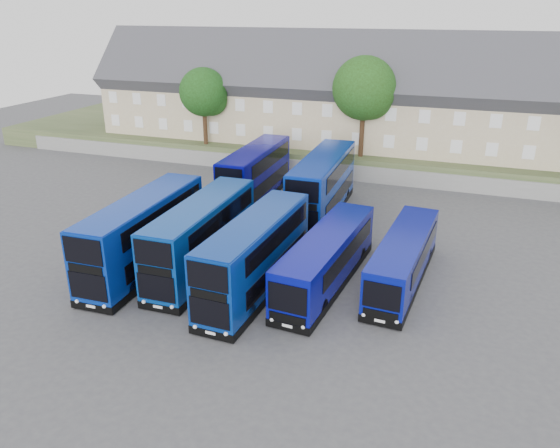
{
  "coord_description": "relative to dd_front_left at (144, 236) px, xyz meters",
  "views": [
    {
      "loc": [
        11.81,
        -24.35,
        15.21
      ],
      "look_at": [
        0.85,
        6.2,
        2.2
      ],
      "focal_mm": 35.0,
      "sensor_mm": 36.0,
      "label": 1
    }
  ],
  "objects": [
    {
      "name": "dd_front_left",
      "position": [
        0.0,
        0.0,
        0.0
      ],
      "size": [
        2.91,
        11.36,
        4.49
      ],
      "rotation": [
        0.0,
        0.0,
        0.03
      ],
      "color": "navy",
      "rests_on": "ground"
    },
    {
      "name": "coach_east_b",
      "position": [
        15.2,
        3.45,
        -0.77
      ],
      "size": [
        2.94,
        10.83,
        2.93
      ],
      "rotation": [
        0.0,
        0.0,
        -0.06
      ],
      "color": "#071087",
      "rests_on": "ground"
    },
    {
      "name": "coach_east_a",
      "position": [
        11.03,
        1.78,
        -0.68
      ],
      "size": [
        3.27,
        11.55,
        3.12
      ],
      "rotation": [
        0.0,
        0.0,
        -0.08
      ],
      "color": "#070C8A",
      "rests_on": "ground"
    },
    {
      "name": "earth_bank",
      "position": [
        6.32,
        32.42,
        -1.2
      ],
      "size": [
        80.0,
        20.0,
        2.0
      ],
      "primitive_type": "cube",
      "color": "#40502D",
      "rests_on": "ground"
    },
    {
      "name": "ground",
      "position": [
        6.32,
        -1.58,
        -2.2
      ],
      "size": [
        120.0,
        120.0,
        0.0
      ],
      "primitive_type": "plane",
      "color": "#45454A",
      "rests_on": "ground"
    },
    {
      "name": "dd_rear_left",
      "position": [
        1.47,
        14.4,
        -0.07
      ],
      "size": [
        2.74,
        10.99,
        4.35
      ],
      "rotation": [
        0.0,
        0.0,
        0.02
      ],
      "color": "#07067F",
      "rests_on": "ground"
    },
    {
      "name": "dd_front_right",
      "position": [
        7.49,
        -0.37,
        -0.09
      ],
      "size": [
        2.9,
        10.91,
        4.3
      ],
      "rotation": [
        0.0,
        0.0,
        -0.04
      ],
      "color": "navy",
      "rests_on": "ground"
    },
    {
      "name": "tree_west",
      "position": [
        -7.53,
        23.51,
        4.85
      ],
      "size": [
        4.8,
        4.8,
        7.65
      ],
      "color": "#382314",
      "rests_on": "earth_bank"
    },
    {
      "name": "dd_front_mid",
      "position": [
        3.46,
        0.98,
        -0.07
      ],
      "size": [
        2.68,
        10.98,
        4.34
      ],
      "rotation": [
        0.0,
        0.0,
        0.02
      ],
      "color": "navy",
      "rests_on": "ground"
    },
    {
      "name": "dd_rear_right",
      "position": [
        7.69,
        12.79,
        0.08
      ],
      "size": [
        3.01,
        11.74,
        4.64
      ],
      "rotation": [
        0.0,
        0.0,
        0.03
      ],
      "color": "#082B9C",
      "rests_on": "ground"
    },
    {
      "name": "terrace_row",
      "position": [
        12.32,
        28.42,
        4.39
      ],
      "size": [
        66.0,
        10.4,
        11.2
      ],
      "color": "tan",
      "rests_on": "earth_bank"
    },
    {
      "name": "retaining_wall",
      "position": [
        6.32,
        22.42,
        -1.45
      ],
      "size": [
        70.0,
        0.4,
        1.5
      ],
      "primitive_type": "cube",
      "color": "slate",
      "rests_on": "ground"
    },
    {
      "name": "tree_mid",
      "position": [
        8.47,
        24.01,
        5.86
      ],
      "size": [
        5.76,
        5.76,
        9.18
      ],
      "color": "#382314",
      "rests_on": "earth_bank"
    }
  ]
}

